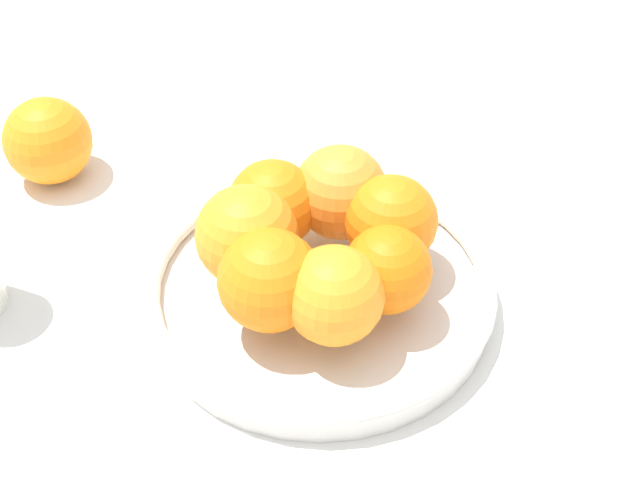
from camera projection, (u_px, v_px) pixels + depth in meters
ground_plane at (320, 303)px, 0.73m from camera, size 4.00×4.00×0.00m
fruit_bowl at (320, 289)px, 0.72m from camera, size 0.28×0.28×0.03m
orange_pile at (315, 239)px, 0.69m from camera, size 0.19×0.19×0.08m
stray_orange at (48, 141)px, 0.83m from camera, size 0.08×0.08×0.08m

